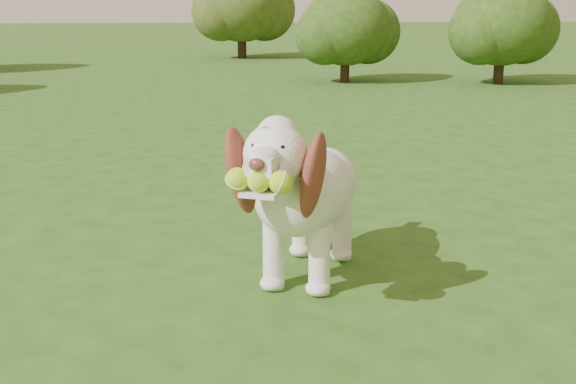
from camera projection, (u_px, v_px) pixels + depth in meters
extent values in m
plane|color=#244A15|center=(294.00, 278.00, 3.28)|extent=(80.00, 80.00, 0.00)
ellipsoid|color=white|center=(311.00, 190.00, 3.26)|extent=(0.58, 0.76, 0.36)
ellipsoid|color=white|center=(295.00, 195.00, 3.01)|extent=(0.46, 0.46, 0.35)
ellipsoid|color=white|center=(323.00, 180.00, 3.49)|extent=(0.42, 0.42, 0.32)
cylinder|color=white|center=(286.00, 181.00, 2.87)|extent=(0.28, 0.33, 0.27)
sphere|color=white|center=(275.00, 155.00, 2.71)|extent=(0.32, 0.32, 0.25)
sphere|color=white|center=(277.00, 137.00, 2.71)|extent=(0.21, 0.21, 0.16)
cube|color=white|center=(264.00, 164.00, 2.58)|extent=(0.15, 0.17, 0.07)
ellipsoid|color=#592D28|center=(257.00, 165.00, 2.51)|extent=(0.07, 0.06, 0.05)
cube|color=white|center=(263.00, 192.00, 2.59)|extent=(0.18, 0.19, 0.02)
ellipsoid|color=brown|center=(241.00, 171.00, 2.78)|extent=(0.21, 0.22, 0.38)
ellipsoid|color=brown|center=(313.00, 176.00, 2.70)|extent=(0.18, 0.27, 0.38)
cylinder|color=white|center=(330.00, 166.00, 3.61)|extent=(0.12, 0.18, 0.14)
cylinder|color=white|center=(273.00, 254.00, 3.13)|extent=(0.12, 0.12, 0.31)
cylinder|color=white|center=(319.00, 259.00, 3.08)|extent=(0.12, 0.12, 0.31)
cylinder|color=white|center=(301.00, 224.00, 3.55)|extent=(0.12, 0.12, 0.31)
cylinder|color=white|center=(342.00, 228.00, 3.50)|extent=(0.12, 0.12, 0.31)
sphere|color=#DAEF22|center=(237.00, 179.00, 2.56)|extent=(0.11, 0.11, 0.08)
sphere|color=#DAEF22|center=(259.00, 181.00, 2.54)|extent=(0.11, 0.11, 0.08)
sphere|color=#DAEF22|center=(281.00, 182.00, 2.52)|extent=(0.11, 0.11, 0.08)
cylinder|color=#382314|center=(499.00, 68.00, 10.91)|extent=(0.15, 0.15, 0.49)
ellipsoid|color=#1F4013|center=(502.00, 24.00, 10.75)|extent=(1.46, 1.46, 1.24)
cylinder|color=#382314|center=(242.00, 44.00, 15.80)|extent=(0.19, 0.19, 0.62)
ellipsoid|color=#1F4013|center=(241.00, 5.00, 15.59)|extent=(1.86, 1.86, 1.58)
cylinder|color=#382314|center=(345.00, 67.00, 11.12)|extent=(0.14, 0.14, 0.46)
ellipsoid|color=#1F4013|center=(346.00, 27.00, 10.97)|extent=(1.37, 1.37, 1.16)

